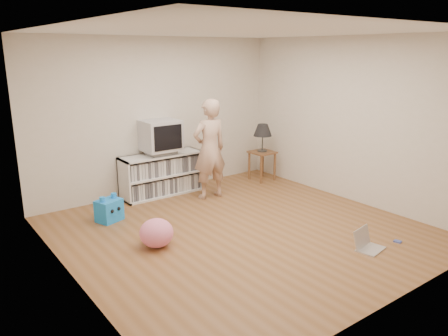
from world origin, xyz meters
TOP-DOWN VIEW (x-y plane):
  - ground at (0.00, 0.00)m, footprint 4.50×4.50m
  - walls at (0.00, 0.00)m, footprint 4.52×4.52m
  - ceiling at (0.00, 0.00)m, footprint 4.50×4.50m
  - media_unit at (-0.09, 2.04)m, footprint 1.40×0.45m
  - dvd_deck at (-0.09, 2.02)m, footprint 0.45×0.35m
  - crt_tv at (-0.09, 2.02)m, footprint 0.60×0.53m
  - side_table at (1.84, 1.65)m, footprint 0.42×0.42m
  - table_lamp at (1.84, 1.65)m, footprint 0.34×0.34m
  - person at (0.46, 1.40)m, footprint 0.62×0.43m
  - laptop at (0.89, -1.36)m, footprint 0.40×0.35m
  - playing_cards at (1.37, -1.50)m, footprint 0.08×0.10m
  - plush_blue at (-1.29, 1.40)m, footprint 0.40×0.36m
  - plush_pink at (-1.16, 0.23)m, footprint 0.49×0.49m

SIDE VIEW (x-z plane):
  - ground at x=0.00m, z-range 0.00..0.00m
  - playing_cards at x=1.37m, z-range 0.00..0.02m
  - laptop at x=0.89m, z-range -0.06..0.19m
  - plush_blue at x=-1.29m, z-range -0.03..0.36m
  - plush_pink at x=-1.16m, z-range 0.00..0.36m
  - media_unit at x=-0.09m, z-range 0.00..0.70m
  - side_table at x=1.84m, z-range 0.14..0.69m
  - dvd_deck at x=-0.09m, z-range 0.70..0.77m
  - person at x=0.46m, z-range 0.00..1.64m
  - table_lamp at x=1.84m, z-range 0.68..1.20m
  - crt_tv at x=-0.09m, z-range 0.77..1.27m
  - walls at x=0.00m, z-range 0.00..2.60m
  - ceiling at x=0.00m, z-range 2.60..2.60m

